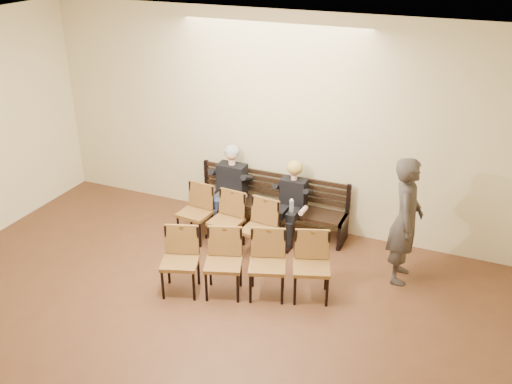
# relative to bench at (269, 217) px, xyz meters

# --- Properties ---
(room_walls) EXTENTS (8.02, 10.01, 3.51)m
(room_walls) POSITION_rel_bench_xyz_m (-0.09, -3.86, 2.31)
(room_walls) COLOR beige
(room_walls) RESTS_ON ground
(bench) EXTENTS (2.60, 0.90, 0.45)m
(bench) POSITION_rel_bench_xyz_m (0.00, 0.00, 0.00)
(bench) COLOR black
(bench) RESTS_ON ground
(seated_man) EXTENTS (0.58, 0.81, 1.40)m
(seated_man) POSITION_rel_bench_xyz_m (-0.66, -0.12, 0.47)
(seated_man) COLOR black
(seated_man) RESTS_ON ground
(seated_woman) EXTENTS (0.51, 0.70, 1.18)m
(seated_woman) POSITION_rel_bench_xyz_m (0.43, -0.12, 0.37)
(seated_woman) COLOR black
(seated_woman) RESTS_ON ground
(laptop) EXTENTS (0.35, 0.29, 0.25)m
(laptop) POSITION_rel_bench_xyz_m (-0.66, -0.25, 0.35)
(laptop) COLOR #B4B4B8
(laptop) RESTS_ON bench
(water_bottle) EXTENTS (0.08, 0.08, 0.24)m
(water_bottle) POSITION_rel_bench_xyz_m (0.52, -0.36, 0.35)
(water_bottle) COLOR silver
(water_bottle) RESTS_ON bench
(bag) EXTENTS (0.49, 0.42, 0.30)m
(bag) POSITION_rel_bench_xyz_m (-0.76, 0.10, -0.07)
(bag) COLOR black
(bag) RESTS_ON ground
(passerby) EXTENTS (0.59, 0.83, 2.13)m
(passerby) POSITION_rel_bench_xyz_m (2.27, -0.60, 0.84)
(passerby) COLOR #36302C
(passerby) RESTS_ON ground
(chair_row_front) EXTENTS (1.67, 0.64, 0.91)m
(chair_row_front) POSITION_rel_bench_xyz_m (-0.39, -0.83, 0.23)
(chair_row_front) COLOR brown
(chair_row_front) RESTS_ON ground
(chair_row_back) EXTENTS (2.31, 1.22, 0.93)m
(chair_row_back) POSITION_rel_bench_xyz_m (0.40, -1.85, 0.24)
(chair_row_back) COLOR brown
(chair_row_back) RESTS_ON ground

